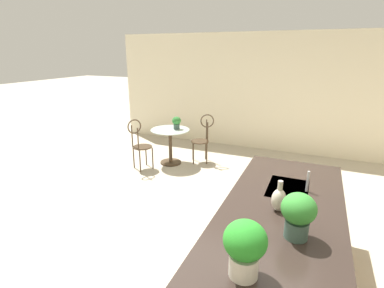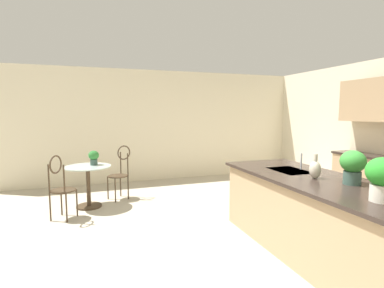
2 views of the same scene
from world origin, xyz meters
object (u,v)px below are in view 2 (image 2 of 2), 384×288
object	(u,v)px
vase_on_counter	(315,169)
chair_near_window	(61,184)
chair_by_island	(120,170)
potted_plant_counter_far	(383,176)
potted_plant_on_table	(94,157)
potted_plant_counter_near	(353,165)
bistro_table	(88,182)

from	to	relation	value
vase_on_counter	chair_near_window	bearing A→B (deg)	-126.95
chair_by_island	potted_plant_counter_far	world-z (taller)	potted_plant_counter_far
vase_on_counter	chair_by_island	bearing A→B (deg)	-147.89
chair_near_window	potted_plant_on_table	size ratio (longest dim) A/B	4.01
potted_plant_counter_near	vase_on_counter	world-z (taller)	potted_plant_counter_near
chair_near_window	potted_plant_counter_near	bearing A→B (deg)	50.58
potted_plant_on_table	potted_plant_counter_near	world-z (taller)	potted_plant_counter_near
chair_by_island	potted_plant_on_table	world-z (taller)	chair_by_island
chair_by_island	potted_plant_counter_near	xyz separation A→B (m)	(3.42, 2.11, 0.56)
bistro_table	vase_on_counter	bearing A→B (deg)	42.69
chair_by_island	potted_plant_counter_far	distance (m)	4.41
potted_plant_on_table	potted_plant_counter_far	distance (m)	4.38
bistro_table	vase_on_counter	xyz separation A→B (m)	(2.73, 2.51, 0.58)
bistro_table	potted_plant_counter_far	world-z (taller)	potted_plant_counter_far
chair_by_island	potted_plant_counter_near	bearing A→B (deg)	31.62
bistro_table	vase_on_counter	size ratio (longest dim) A/B	2.78
bistro_table	vase_on_counter	distance (m)	3.75
chair_near_window	chair_by_island	size ratio (longest dim) A/B	1.00
potted_plant_counter_far	bistro_table	bearing A→B (deg)	-146.26
potted_plant_counter_near	potted_plant_on_table	bearing A→B (deg)	-140.76
potted_plant_counter_near	chair_near_window	bearing A→B (deg)	-129.42
potted_plant_counter_far	vase_on_counter	distance (m)	0.91
potted_plant_on_table	potted_plant_counter_far	bearing A→B (deg)	31.92
potted_plant_counter_near	vase_on_counter	distance (m)	0.41
potted_plant_counter_near	vase_on_counter	xyz separation A→B (m)	(-0.35, -0.18, -0.10)
chair_near_window	potted_plant_on_table	xyz separation A→B (m)	(-0.62, 0.51, 0.32)
chair_near_window	potted_plant_counter_near	distance (m)	4.04
potted_plant_on_table	chair_by_island	bearing A→B (deg)	117.89
chair_near_window	potted_plant_on_table	world-z (taller)	chair_near_window
potted_plant_on_table	potted_plant_counter_near	size ratio (longest dim) A/B	0.71
vase_on_counter	potted_plant_counter_far	bearing A→B (deg)	-5.87
chair_by_island	vase_on_counter	bearing A→B (deg)	32.11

